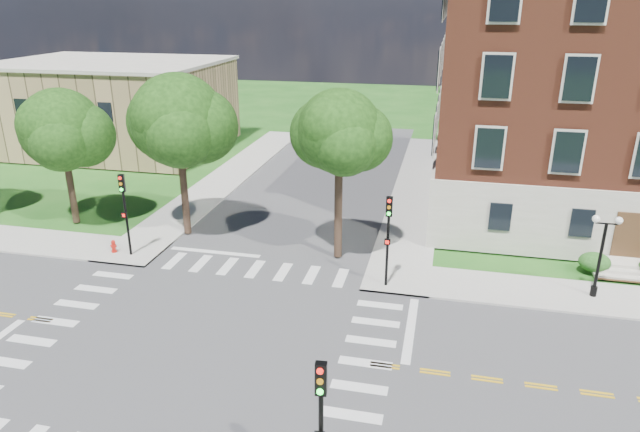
% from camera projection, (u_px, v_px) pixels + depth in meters
% --- Properties ---
extents(ground, '(160.00, 160.00, 0.00)m').
position_uv_depth(ground, '(201.00, 341.00, 24.74)').
color(ground, '#1B5116').
rests_on(ground, ground).
extents(road_ew, '(90.00, 12.00, 0.01)m').
position_uv_depth(road_ew, '(201.00, 341.00, 24.74)').
color(road_ew, '#3D3D3F').
rests_on(road_ew, ground).
extents(road_ns, '(12.00, 90.00, 0.01)m').
position_uv_depth(road_ns, '(201.00, 341.00, 24.74)').
color(road_ns, '#3D3D3F').
rests_on(road_ns, ground).
extents(sidewalk_ne, '(34.00, 34.00, 0.12)m').
position_uv_depth(sidewalk_ne, '(532.00, 236.00, 35.54)').
color(sidewalk_ne, '#9E9B93').
rests_on(sidewalk_ne, ground).
extents(sidewalk_nw, '(34.00, 34.00, 0.12)m').
position_uv_depth(sidewalk_nw, '(92.00, 200.00, 41.89)').
color(sidewalk_nw, '#9E9B93').
rests_on(sidewalk_nw, ground).
extents(crosswalk_east, '(2.20, 10.20, 0.02)m').
position_uv_depth(crosswalk_east, '(365.00, 363.00, 23.25)').
color(crosswalk_east, silver).
rests_on(crosswalk_east, ground).
extents(stop_bar_east, '(0.40, 5.50, 0.00)m').
position_uv_depth(stop_bar_east, '(410.00, 329.00, 25.65)').
color(stop_bar_east, silver).
rests_on(stop_bar_east, ground).
extents(secondary_building, '(20.40, 15.40, 8.30)m').
position_uv_depth(secondary_building, '(114.00, 105.00, 55.07)').
color(secondary_building, olive).
rests_on(secondary_building, ground).
extents(tree_b, '(5.06, 5.06, 8.74)m').
position_uv_depth(tree_b, '(61.00, 129.00, 35.38)').
color(tree_b, '#332719').
rests_on(tree_b, ground).
extents(tree_c, '(5.51, 5.51, 9.89)m').
position_uv_depth(tree_c, '(178.00, 120.00, 33.35)').
color(tree_c, '#332719').
rests_on(tree_c, ground).
extents(tree_d, '(4.51, 4.51, 9.51)m').
position_uv_depth(tree_d, '(339.00, 132.00, 30.07)').
color(tree_d, '#332719').
rests_on(tree_d, ground).
extents(traffic_signal_se, '(0.34, 0.38, 4.80)m').
position_uv_depth(traffic_signal_se, '(321.00, 416.00, 15.67)').
color(traffic_signal_se, black).
rests_on(traffic_signal_se, ground).
extents(traffic_signal_ne, '(0.33, 0.37, 4.80)m').
position_uv_depth(traffic_signal_ne, '(388.00, 230.00, 28.24)').
color(traffic_signal_ne, black).
rests_on(traffic_signal_ne, ground).
extents(traffic_signal_nw, '(0.37, 0.43, 4.80)m').
position_uv_depth(traffic_signal_nw, '(124.00, 204.00, 31.73)').
color(traffic_signal_nw, black).
rests_on(traffic_signal_nw, ground).
extents(twin_lamp_west, '(1.36, 0.36, 4.23)m').
position_uv_depth(twin_lamp_west, '(601.00, 252.00, 27.43)').
color(twin_lamp_west, black).
rests_on(twin_lamp_west, ground).
extents(fire_hydrant, '(0.35, 0.35, 0.75)m').
position_uv_depth(fire_hydrant, '(114.00, 247.00, 33.02)').
color(fire_hydrant, '#B8160E').
rests_on(fire_hydrant, ground).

